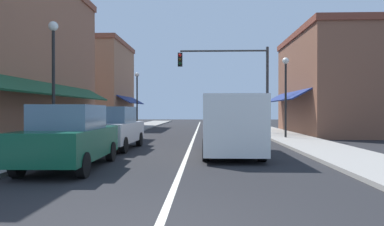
% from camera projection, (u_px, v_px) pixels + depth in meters
% --- Properties ---
extents(ground_plane, '(80.00, 80.00, 0.00)m').
position_uv_depth(ground_plane, '(195.00, 136.00, 22.24)').
color(ground_plane, black).
extents(sidewalk_left, '(2.60, 56.00, 0.12)m').
position_uv_depth(sidewalk_left, '(110.00, 134.00, 22.44)').
color(sidewalk_left, gray).
rests_on(sidewalk_left, ground).
extents(sidewalk_right, '(2.60, 56.00, 0.12)m').
position_uv_depth(sidewalk_right, '(281.00, 135.00, 22.03)').
color(sidewalk_right, gray).
rests_on(sidewalk_right, ground).
extents(lane_center_stripe, '(0.14, 52.00, 0.01)m').
position_uv_depth(lane_center_stripe, '(195.00, 136.00, 22.24)').
color(lane_center_stripe, silver).
rests_on(lane_center_stripe, ground).
extents(storefront_right_block, '(6.96, 10.20, 6.95)m').
position_uv_depth(storefront_right_block, '(335.00, 83.00, 23.86)').
color(storefront_right_block, brown).
rests_on(storefront_right_block, ground).
extents(storefront_far_left, '(7.24, 8.20, 7.98)m').
position_uv_depth(storefront_far_left, '(94.00, 85.00, 32.56)').
color(storefront_far_left, '#9E6B4C').
rests_on(storefront_far_left, ground).
extents(parked_car_nearest_left, '(1.87, 4.15, 1.77)m').
position_uv_depth(parked_car_nearest_left, '(70.00, 137.00, 9.62)').
color(parked_car_nearest_left, '#0F4C33').
rests_on(parked_car_nearest_left, ground).
extents(parked_car_second_left, '(1.88, 4.15, 1.77)m').
position_uv_depth(parked_car_second_left, '(113.00, 128.00, 14.39)').
color(parked_car_second_left, '#B7BABF').
rests_on(parked_car_second_left, ground).
extents(van_in_lane, '(2.01, 5.18, 2.12)m').
position_uv_depth(van_in_lane, '(230.00, 123.00, 12.57)').
color(van_in_lane, silver).
rests_on(van_in_lane, ground).
extents(traffic_signal_mast_arm, '(6.04, 0.50, 5.84)m').
position_uv_depth(traffic_signal_mast_arm, '(236.00, 74.00, 23.02)').
color(traffic_signal_mast_arm, '#333333').
rests_on(traffic_signal_mast_arm, ground).
extents(street_lamp_left_near, '(0.36, 0.36, 4.98)m').
position_uv_depth(street_lamp_left_near, '(53.00, 65.00, 13.07)').
color(street_lamp_left_near, black).
rests_on(street_lamp_left_near, ground).
extents(street_lamp_right_mid, '(0.36, 0.36, 4.56)m').
position_uv_depth(street_lamp_right_mid, '(286.00, 84.00, 19.28)').
color(street_lamp_right_mid, black).
rests_on(street_lamp_right_mid, ground).
extents(street_lamp_left_far, '(0.36, 0.36, 4.72)m').
position_uv_depth(street_lamp_left_far, '(137.00, 91.00, 28.33)').
color(street_lamp_left_far, black).
rests_on(street_lamp_left_far, ground).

